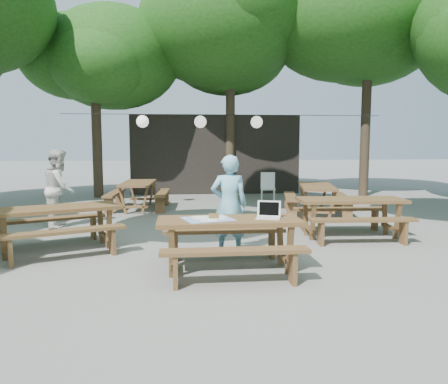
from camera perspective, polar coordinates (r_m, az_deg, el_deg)
ground at (r=6.67m, az=1.34°, el=-9.30°), size 80.00×80.00×0.00m
pavilion at (r=16.92m, az=-1.46°, el=5.03°), size 6.00×3.00×2.80m
main_picnic_table at (r=6.19m, az=0.67°, el=-6.83°), size 2.00×1.58×0.75m
picnic_table_nw at (r=7.82m, az=-21.03°, el=-4.47°), size 2.38×2.21×0.75m
picnic_table_ne at (r=8.74m, az=16.17°, el=-3.18°), size 2.04×1.67×0.75m
picnic_table_far_w at (r=12.16m, az=-11.13°, el=-0.41°), size 1.68×2.04×0.75m
picnic_table_far_e at (r=11.32m, az=11.97°, el=-0.93°), size 1.94×2.18×0.75m
woman at (r=7.06m, az=0.67°, el=-1.69°), size 0.62×0.43×1.62m
second_person at (r=10.03m, az=-20.67°, el=0.47°), size 0.70×0.87×1.68m
plastic_chair at (r=13.55m, az=5.75°, el=-0.19°), size 0.50×0.50×0.90m
laptop at (r=6.20m, az=5.85°, el=-2.84°), size 0.39×0.34×0.24m
tabletop_clutter at (r=6.09m, az=-2.00°, el=-3.45°), size 0.78×0.71×0.08m
paper_lanterns at (r=12.40m, az=-3.04°, el=9.16°), size 9.00×0.34×0.38m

